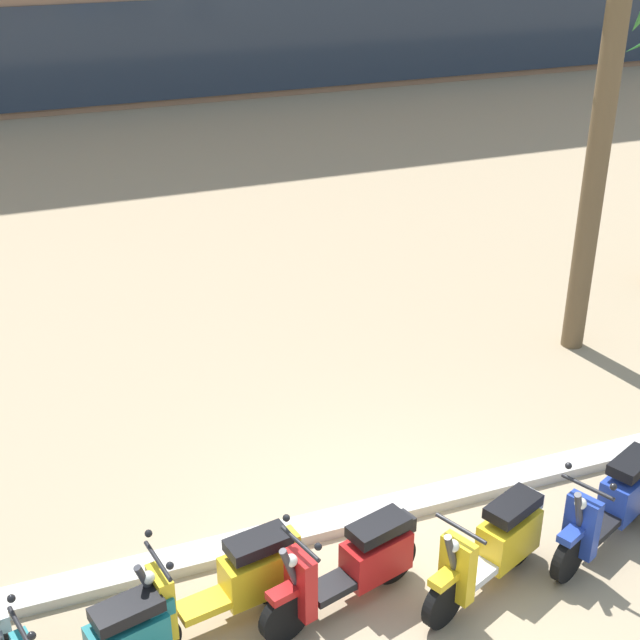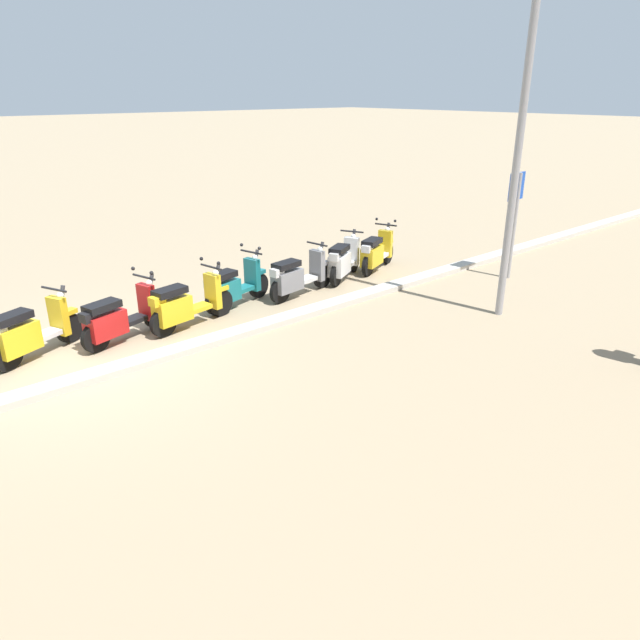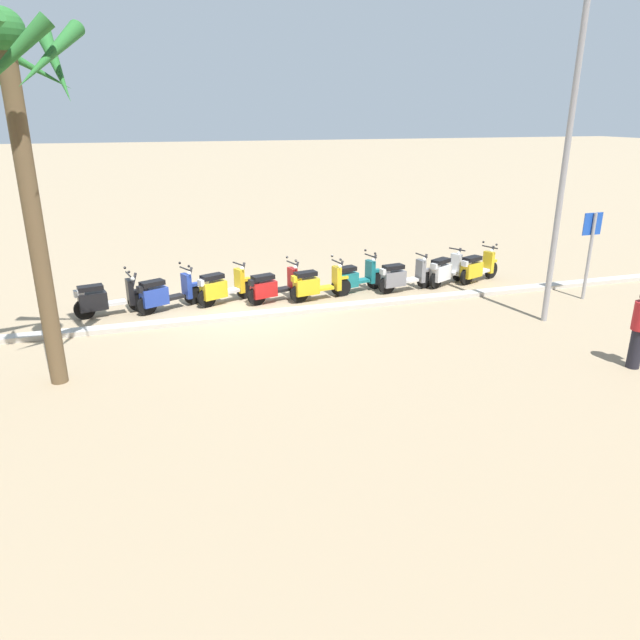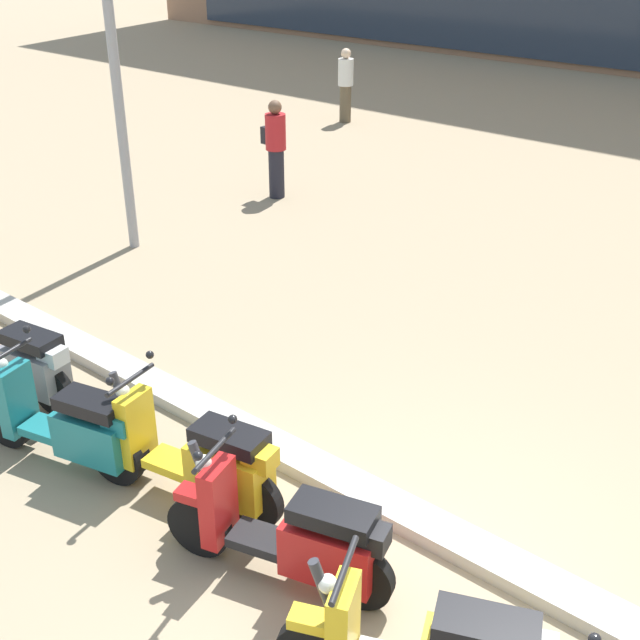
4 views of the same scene
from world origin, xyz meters
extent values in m
plane|color=#9E896B|center=(0.00, 0.00, 0.00)|extent=(200.00, 200.00, 0.00)
cube|color=#BCB7AD|center=(0.00, 0.55, 0.06)|extent=(60.00, 0.36, 0.12)
cylinder|color=black|center=(-4.05, -0.34, 0.26)|extent=(0.53, 0.18, 0.52)
cube|color=silver|center=(-4.76, -0.45, 0.32)|extent=(0.64, 0.37, 0.08)
cube|color=slate|center=(-4.27, -0.37, 0.42)|extent=(0.72, 0.42, 0.43)
cube|color=black|center=(-4.25, -0.37, 0.77)|extent=(0.64, 0.39, 0.12)
cube|color=silver|center=(-3.97, -0.33, 0.67)|extent=(0.27, 0.23, 0.16)
cylinder|color=black|center=(-3.92, -0.92, 0.26)|extent=(0.53, 0.22, 0.52)
cylinder|color=black|center=(-2.71, -0.62, 0.26)|extent=(0.53, 0.22, 0.52)
cube|color=#197075|center=(-3.36, -0.78, 0.32)|extent=(0.65, 0.42, 0.08)
cube|color=#197075|center=(-2.92, -0.67, 0.41)|extent=(0.74, 0.47, 0.42)
cube|color=black|center=(-2.90, -0.67, 0.74)|extent=(0.65, 0.44, 0.12)
cube|color=#197075|center=(-3.74, -0.88, 0.55)|extent=(0.22, 0.36, 0.66)
cube|color=#197075|center=(-3.92, -0.92, 0.55)|extent=(0.35, 0.23, 0.08)
cylinder|color=#333338|center=(-3.82, -0.89, 0.70)|extent=(0.29, 0.14, 0.69)
cylinder|color=black|center=(-3.74, -0.88, 1.02)|extent=(0.17, 0.55, 0.04)
sphere|color=white|center=(-3.84, -0.90, 0.88)|extent=(0.12, 0.12, 0.12)
cube|color=#197075|center=(-2.63, -0.60, 0.64)|extent=(0.28, 0.25, 0.16)
sphere|color=black|center=(-3.78, -0.64, 1.14)|extent=(0.07, 0.07, 0.07)
cylinder|color=black|center=(-2.75, -0.51, 0.26)|extent=(0.53, 0.19, 0.52)
cylinder|color=black|center=(-1.43, -0.27, 0.26)|extent=(0.53, 0.19, 0.52)
cube|color=gold|center=(-2.14, -0.40, 0.32)|extent=(0.64, 0.38, 0.08)
cube|color=gold|center=(-1.64, -0.31, 0.44)|extent=(0.73, 0.44, 0.44)
cube|color=black|center=(-1.62, -0.31, 0.79)|extent=(0.64, 0.40, 0.12)
cube|color=gold|center=(-2.58, -0.48, 0.55)|extent=(0.20, 0.36, 0.66)
cube|color=gold|center=(-2.75, -0.51, 0.55)|extent=(0.34, 0.21, 0.08)
cylinder|color=#333338|center=(-2.65, -0.49, 0.70)|extent=(0.29, 0.12, 0.69)
cylinder|color=black|center=(-2.58, -0.48, 1.02)|extent=(0.14, 0.56, 0.04)
sphere|color=white|center=(-2.67, -0.50, 0.88)|extent=(0.12, 0.12, 0.12)
cube|color=gold|center=(-1.35, -0.26, 0.69)|extent=(0.27, 0.24, 0.16)
sphere|color=black|center=(-2.51, -0.71, 1.14)|extent=(0.07, 0.07, 0.07)
sphere|color=black|center=(-2.60, -0.24, 1.14)|extent=(0.07, 0.07, 0.07)
cylinder|color=black|center=(-1.53, -0.76, 0.26)|extent=(0.53, 0.24, 0.52)
cylinder|color=black|center=(-0.28, -0.40, 0.26)|extent=(0.53, 0.24, 0.52)
cube|color=black|center=(-0.95, -0.59, 0.32)|extent=(0.65, 0.43, 0.08)
cube|color=red|center=(-0.49, -0.46, 0.41)|extent=(0.74, 0.49, 0.42)
cube|color=black|center=(-0.47, -0.46, 0.75)|extent=(0.66, 0.45, 0.12)
cube|color=red|center=(-1.35, -0.71, 0.55)|extent=(0.23, 0.37, 0.66)
cube|color=red|center=(-1.53, -0.76, 0.55)|extent=(0.35, 0.24, 0.08)
cylinder|color=#333338|center=(-1.43, -0.73, 0.70)|extent=(0.29, 0.14, 0.69)
cylinder|color=black|center=(-1.35, -0.71, 1.02)|extent=(0.19, 0.55, 0.04)
sphere|color=white|center=(-1.45, -0.73, 0.88)|extent=(0.12, 0.12, 0.12)
cube|color=black|center=(-0.20, -0.38, 0.65)|extent=(0.29, 0.26, 0.16)
sphere|color=black|center=(-1.27, -0.93, 1.14)|extent=(0.07, 0.07, 0.07)
sphere|color=black|center=(-1.40, -0.47, 1.14)|extent=(0.07, 0.07, 0.07)
cube|color=black|center=(0.85, -0.70, 0.81)|extent=(0.67, 0.51, 0.12)
cube|color=gold|center=(0.07, -1.03, 0.55)|extent=(0.26, 0.37, 0.66)
cube|color=gold|center=(-0.09, -1.10, 0.55)|extent=(0.36, 0.27, 0.08)
cylinder|color=#333338|center=(0.00, -1.06, 0.70)|extent=(0.29, 0.18, 0.69)
cylinder|color=black|center=(0.07, -1.03, 1.02)|extent=(0.26, 0.53, 0.04)
sphere|color=white|center=(-0.02, -1.07, 0.88)|extent=(0.12, 0.12, 0.12)
sphere|color=black|center=(1.44, -0.70, 1.14)|extent=(0.07, 0.07, 0.07)
cylinder|color=black|center=(-6.82, 5.91, 0.41)|extent=(0.26, 0.26, 0.82)
cylinder|color=#B21E23|center=(-6.82, 5.91, 1.11)|extent=(0.34, 0.34, 0.58)
sphere|color=brown|center=(-6.82, 5.91, 1.52)|extent=(0.22, 0.22, 0.22)
cube|color=black|center=(-7.04, 5.92, 1.03)|extent=(0.13, 0.17, 0.28)
cylinder|color=brown|center=(-9.18, 10.80, 0.41)|extent=(0.26, 0.26, 0.81)
cylinder|color=silver|center=(-9.18, 10.80, 1.10)|extent=(0.34, 0.34, 0.58)
sphere|color=beige|center=(-9.18, 10.80, 1.50)|extent=(0.22, 0.22, 0.22)
camera|label=1|loc=(-3.44, -6.68, 6.39)|focal=51.27mm
camera|label=2|loc=(2.66, 8.78, 4.10)|focal=32.78mm
camera|label=3|loc=(2.52, 14.47, 4.91)|focal=32.75mm
camera|label=4|loc=(2.24, -3.87, 4.49)|focal=45.88mm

